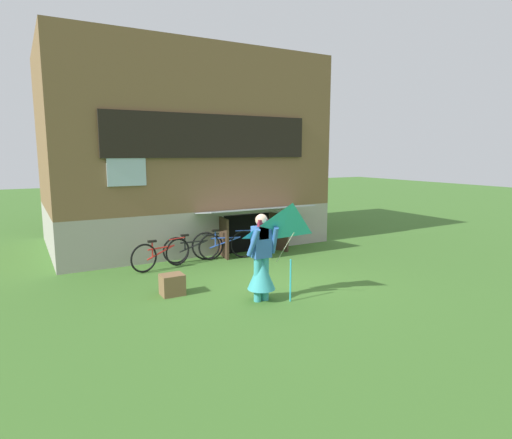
# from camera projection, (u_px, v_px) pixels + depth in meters

# --- Properties ---
(ground_plane) EXTENTS (60.00, 60.00, 0.00)m
(ground_plane) POSITION_uv_depth(u_px,v_px,m) (271.00, 285.00, 8.94)
(ground_plane) COLOR #3D6B28
(log_house) EXTENTS (7.70, 5.92, 5.55)m
(log_house) POSITION_uv_depth(u_px,v_px,m) (181.00, 151.00, 13.17)
(log_house) COLOR #9E998E
(log_house) RESTS_ON ground_plane
(person) EXTENTS (0.61, 0.52, 1.64)m
(person) POSITION_uv_depth(u_px,v_px,m) (261.00, 265.00, 7.90)
(person) COLOR teal
(person) RESTS_ON ground_plane
(kite) EXTENTS (1.11, 1.00, 1.80)m
(kite) POSITION_uv_depth(u_px,v_px,m) (292.00, 230.00, 7.47)
(kite) COLOR #2DB2CC
(kite) RESTS_ON ground_plane
(bicycle_blue) EXTENTS (1.67, 0.53, 0.79)m
(bicycle_blue) POSITION_uv_depth(u_px,v_px,m) (225.00, 244.00, 11.11)
(bicycle_blue) COLOR black
(bicycle_blue) RESTS_ON ground_plane
(bicycle_black) EXTENTS (1.59, 0.16, 0.72)m
(bicycle_black) POSITION_uv_depth(u_px,v_px,m) (194.00, 248.00, 10.83)
(bicycle_black) COLOR black
(bicycle_black) RESTS_ON ground_plane
(bicycle_red) EXTENTS (1.55, 0.44, 0.73)m
(bicycle_red) POSITION_uv_depth(u_px,v_px,m) (161.00, 254.00, 10.15)
(bicycle_red) COLOR black
(bicycle_red) RESTS_ON ground_plane
(wooden_crate) EXTENTS (0.43, 0.37, 0.41)m
(wooden_crate) POSITION_uv_depth(u_px,v_px,m) (172.00, 285.00, 8.31)
(wooden_crate) COLOR brown
(wooden_crate) RESTS_ON ground_plane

